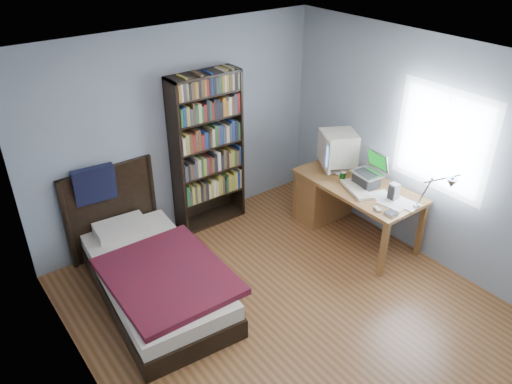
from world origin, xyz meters
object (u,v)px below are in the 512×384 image
(speaker, at_px, (394,192))
(soda_can, at_px, (343,177))
(keyboard, at_px, (356,189))
(desk, at_px, (331,193))
(crt_monitor, at_px, (337,149))
(bookshelf, at_px, (208,152))
(bed, at_px, (151,272))
(laptop, at_px, (368,177))
(desk_lamp, at_px, (446,185))

(speaker, bearing_deg, soda_can, 103.64)
(keyboard, bearing_deg, desk, 95.16)
(crt_monitor, bearing_deg, bookshelf, 144.57)
(keyboard, xyz_separation_m, bed, (-2.34, 0.64, -0.49))
(desk, xyz_separation_m, soda_can, (-0.09, -0.25, 0.37))
(bed, bearing_deg, laptop, -13.93)
(crt_monitor, relative_size, keyboard, 1.22)
(desk, relative_size, crt_monitor, 2.60)
(desk, bearing_deg, bookshelf, 142.76)
(speaker, bearing_deg, bookshelf, 125.87)
(speaker, height_order, soda_can, speaker)
(speaker, xyz_separation_m, soda_can, (-0.15, 0.64, -0.04))
(soda_can, relative_size, bed, 0.05)
(soda_can, bearing_deg, crt_monitor, 61.42)
(desk_lamp, height_order, bookshelf, bookshelf)
(laptop, height_order, bookshelf, bookshelf)
(crt_monitor, xyz_separation_m, bed, (-2.53, 0.11, -0.75))
(laptop, xyz_separation_m, bed, (-2.53, 0.63, -0.59))
(laptop, height_order, bed, bed)
(laptop, bearing_deg, bed, 166.07)
(crt_monitor, height_order, bookshelf, bookshelf)
(desk_lamp, relative_size, bookshelf, 0.30)
(speaker, distance_m, bed, 2.78)
(crt_monitor, xyz_separation_m, speaker, (-0.00, -0.91, -0.18))
(laptop, height_order, soda_can, laptop)
(crt_monitor, height_order, desk_lamp, desk_lamp)
(crt_monitor, bearing_deg, keyboard, -109.42)
(desk, relative_size, soda_can, 13.26)
(desk_lamp, height_order, soda_can, desk_lamp)
(keyboard, bearing_deg, soda_can, 100.93)
(keyboard, relative_size, speaker, 2.50)
(crt_monitor, xyz_separation_m, bookshelf, (-1.28, 0.91, -0.03))
(crt_monitor, xyz_separation_m, laptop, (0.00, -0.52, -0.17))
(laptop, distance_m, keyboard, 0.22)
(speaker, xyz_separation_m, bed, (-2.52, 1.02, -0.57))
(speaker, bearing_deg, desk, 94.21)
(laptop, relative_size, bed, 0.19)
(speaker, height_order, bookshelf, bookshelf)
(desk, relative_size, bookshelf, 0.79)
(crt_monitor, xyz_separation_m, soda_can, (-0.15, -0.27, -0.22))
(speaker, bearing_deg, crt_monitor, 90.64)
(desk_lamp, bearing_deg, desk, 90.17)
(soda_can, height_order, bookshelf, bookshelf)
(crt_monitor, distance_m, keyboard, 0.63)
(speaker, bearing_deg, bed, 158.80)
(keyboard, bearing_deg, speaker, -44.19)
(laptop, xyz_separation_m, speaker, (-0.01, -0.39, -0.02))
(desk_lamp, bearing_deg, bed, 146.38)
(crt_monitor, bearing_deg, soda_can, -118.58)
(desk, xyz_separation_m, crt_monitor, (0.06, 0.02, 0.60))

